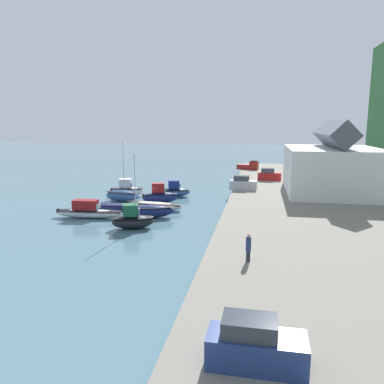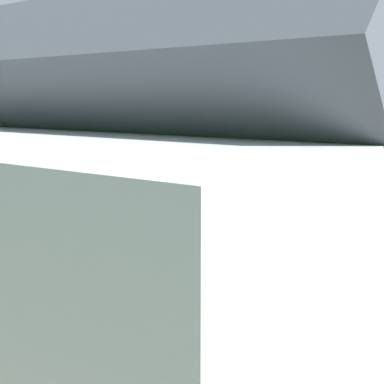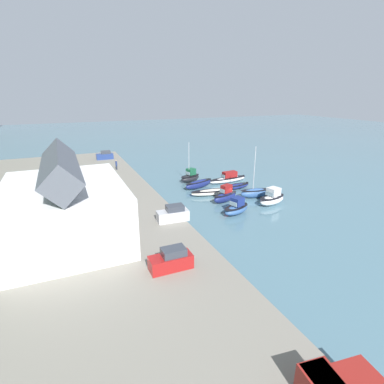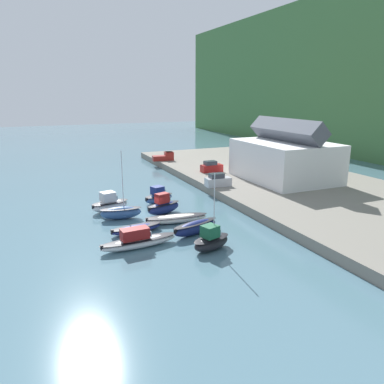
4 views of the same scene
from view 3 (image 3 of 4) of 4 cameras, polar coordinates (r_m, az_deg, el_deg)
ground_plane at (r=52.08m, az=7.84°, el=-1.57°), size 320.00×320.00×0.00m
quay_promenade at (r=44.92m, az=-23.32°, el=-5.43°), size 93.52×30.47×1.29m
harbor_clubhouse at (r=37.31m, az=-22.94°, el=-2.78°), size 17.06×12.92×10.71m
moored_boat_0 at (r=46.09m, az=8.45°, el=-3.03°), size 3.47×5.22×2.62m
moored_boat_1 at (r=50.84m, az=6.36°, el=-0.69°), size 3.08×5.42×2.96m
moored_boat_2 at (r=54.23m, az=3.93°, el=-0.00°), size 3.06×8.39×1.02m
moored_boat_3 at (r=57.89m, az=1.26°, el=1.54°), size 3.43×6.65×1.60m
moored_boat_4 at (r=62.17m, az=-0.33°, el=2.92°), size 3.40×5.06×8.25m
moored_boat_5 at (r=51.18m, az=15.02°, el=-1.17°), size 3.53×5.77×2.83m
moored_boat_6 at (r=53.79m, az=11.88°, el=-0.13°), size 2.60×5.62×9.08m
moored_boat_7 at (r=58.15m, az=8.26°, el=1.07°), size 2.50×6.50×0.92m
moored_boat_8 at (r=62.18m, az=6.91°, el=2.56°), size 2.52×8.75×2.23m
parked_car_0 at (r=80.76m, az=-16.25°, el=6.68°), size 1.86×4.23×2.16m
parked_car_1 at (r=29.85m, az=-3.97°, el=-12.81°), size 1.81×4.21×2.16m
parked_car_2 at (r=40.19m, az=-3.60°, el=-4.22°), size 2.05×4.30×2.16m
pickup_truck_0 at (r=21.52m, az=25.41°, el=-30.13°), size 2.53×4.93×1.90m
person_on_quay at (r=68.86m, az=-14.21°, el=5.06°), size 0.40×0.40×2.14m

